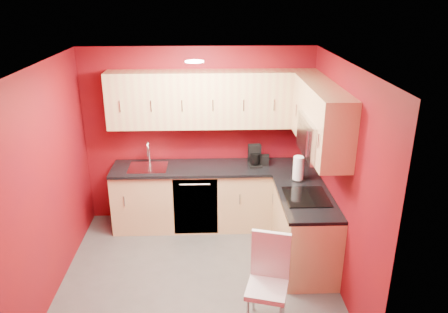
{
  "coord_description": "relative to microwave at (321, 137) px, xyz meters",
  "views": [
    {
      "loc": [
        0.14,
        -4.38,
        3.22
      ],
      "look_at": [
        0.32,
        0.55,
        1.3
      ],
      "focal_mm": 35.0,
      "sensor_mm": 36.0,
      "label": 1
    }
  ],
  "objects": [
    {
      "name": "base_cabinets_back",
      "position": [
        -1.19,
        1.0,
        -1.22
      ],
      "size": [
        2.8,
        0.6,
        0.87
      ],
      "primitive_type": "cube",
      "color": "#E2BC81",
      "rests_on": "floor"
    },
    {
      "name": "wall_back",
      "position": [
        -1.39,
        1.3,
        -0.41
      ],
      "size": [
        3.2,
        0.0,
        3.2
      ],
      "primitive_type": "plane",
      "rotation": [
        1.57,
        0.0,
        0.0
      ],
      "color": "maroon",
      "rests_on": "floor"
    },
    {
      "name": "wall_right",
      "position": [
        0.21,
        -0.2,
        -0.41
      ],
      "size": [
        0.0,
        3.0,
        3.0
      ],
      "primitive_type": "plane",
      "rotation": [
        1.57,
        0.0,
        -1.57
      ],
      "color": "maroon",
      "rests_on": "floor"
    },
    {
      "name": "dining_chair",
      "position": [
        -0.69,
        -1.04,
        -1.17
      ],
      "size": [
        0.49,
        0.5,
        0.97
      ],
      "primitive_type": null,
      "rotation": [
        0.0,
        0.0,
        -0.28
      ],
      "color": "silver",
      "rests_on": "floor"
    },
    {
      "name": "floor",
      "position": [
        -1.39,
        -0.2,
        -1.66
      ],
      "size": [
        3.2,
        3.2,
        0.0
      ],
      "primitive_type": "plane",
      "color": "#504D4B",
      "rests_on": "ground"
    },
    {
      "name": "paper_towel",
      "position": [
        -0.12,
        0.5,
        -0.59
      ],
      "size": [
        0.24,
        0.24,
        0.32
      ],
      "primitive_type": null,
      "rotation": [
        0.0,
        0.0,
        -0.4
      ],
      "color": "white",
      "rests_on": "countertop_right"
    },
    {
      "name": "countertop_right",
      "position": [
        -0.11,
        0.04,
        -0.77
      ],
      "size": [
        0.63,
        1.27,
        0.04
      ],
      "primitive_type": "cube",
      "color": "black",
      "rests_on": "base_cabinets_right"
    },
    {
      "name": "wall_front",
      "position": [
        -1.39,
        -1.7,
        -0.41
      ],
      "size": [
        3.2,
        0.0,
        3.2
      ],
      "primitive_type": "plane",
      "rotation": [
        -1.57,
        0.0,
        0.0
      ],
      "color": "maroon",
      "rests_on": "floor"
    },
    {
      "name": "ceiling",
      "position": [
        -1.39,
        -0.2,
        0.84
      ],
      "size": [
        3.2,
        3.2,
        0.0
      ],
      "primitive_type": "plane",
      "rotation": [
        3.14,
        0.0,
        0.0
      ],
      "color": "white",
      "rests_on": "wall_back"
    },
    {
      "name": "upper_cabinets_back",
      "position": [
        -1.19,
        1.13,
        0.17
      ],
      "size": [
        2.8,
        0.35,
        0.75
      ],
      "primitive_type": "cube",
      "color": "#D6BB79",
      "rests_on": "wall_back"
    },
    {
      "name": "upper_cabinets_right",
      "position": [
        0.03,
        0.24,
        0.23
      ],
      "size": [
        0.35,
        1.55,
        0.75
      ],
      "color": "#D6BB79",
      "rests_on": "wall_right"
    },
    {
      "name": "countertop_back",
      "position": [
        -1.19,
        0.99,
        -0.77
      ],
      "size": [
        2.8,
        0.63,
        0.04
      ],
      "primitive_type": "cube",
      "color": "black",
      "rests_on": "base_cabinets_back"
    },
    {
      "name": "base_cabinets_right",
      "position": [
        -0.09,
        0.05,
        -1.22
      ],
      "size": [
        0.6,
        1.3,
        0.87
      ],
      "primitive_type": "cube",
      "color": "#E2BC81",
      "rests_on": "floor"
    },
    {
      "name": "downlight",
      "position": [
        -1.39,
        0.1,
        0.82
      ],
      "size": [
        0.2,
        0.2,
        0.01
      ],
      "primitive_type": "cylinder",
      "color": "white",
      "rests_on": "ceiling"
    },
    {
      "name": "coffee_maker",
      "position": [
        -0.62,
        0.99,
        -0.6
      ],
      "size": [
        0.2,
        0.25,
        0.29
      ],
      "primitive_type": null,
      "rotation": [
        0.0,
        0.0,
        0.09
      ],
      "color": "black",
      "rests_on": "countertop_back"
    },
    {
      "name": "napkin_holder",
      "position": [
        -0.48,
        1.03,
        -0.68
      ],
      "size": [
        0.14,
        0.14,
        0.14
      ],
      "primitive_type": null,
      "rotation": [
        0.0,
        0.0,
        -0.15
      ],
      "color": "black",
      "rests_on": "countertop_back"
    },
    {
      "name": "microwave",
      "position": [
        0.0,
        0.0,
        0.0
      ],
      "size": [
        0.42,
        0.76,
        0.42
      ],
      "color": "silver",
      "rests_on": "upper_cabinets_right"
    },
    {
      "name": "sink",
      "position": [
        -2.09,
        1.0,
        -0.72
      ],
      "size": [
        0.52,
        0.42,
        0.35
      ],
      "color": "silver",
      "rests_on": "countertop_back"
    },
    {
      "name": "cooktop",
      "position": [
        -0.11,
        0.0,
        -0.74
      ],
      "size": [
        0.5,
        0.55,
        0.01
      ],
      "primitive_type": "cube",
      "color": "black",
      "rests_on": "countertop_right"
    },
    {
      "name": "dishwasher_front",
      "position": [
        -1.44,
        0.71,
        -1.22
      ],
      "size": [
        0.6,
        0.02,
        0.82
      ],
      "primitive_type": "cube",
      "color": "black",
      "rests_on": "base_cabinets_back"
    },
    {
      "name": "wall_left",
      "position": [
        -2.99,
        -0.2,
        -0.41
      ],
      "size": [
        0.0,
        3.0,
        3.0
      ],
      "primitive_type": "plane",
      "rotation": [
        1.57,
        0.0,
        1.57
      ],
      "color": "maroon",
      "rests_on": "floor"
    }
  ]
}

